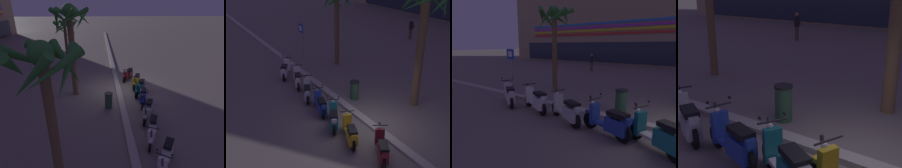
% 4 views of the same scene
% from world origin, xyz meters
% --- Properties ---
extents(ground_plane, '(200.00, 200.00, 0.00)m').
position_xyz_m(ground_plane, '(0.00, 0.00, 0.00)').
color(ground_plane, slate).
extents(curb_strip, '(60.00, 0.36, 0.12)m').
position_xyz_m(curb_strip, '(0.00, 0.03, 0.06)').
color(curb_strip, '#ADA89E').
rests_on(curb_strip, ground).
extents(scooter_white_mid_rear, '(1.60, 1.06, 1.17)m').
position_xyz_m(scooter_white_mid_rear, '(-6.85, -1.08, 0.46)').
color(scooter_white_mid_rear, black).
rests_on(scooter_white_mid_rear, ground).
extents(scooter_white_gap_after_mid, '(1.78, 0.88, 1.04)m').
position_xyz_m(scooter_white_gap_after_mid, '(-5.30, -1.00, 0.46)').
color(scooter_white_gap_after_mid, black).
rests_on(scooter_white_gap_after_mid, ground).
extents(scooter_silver_mid_front, '(1.72, 0.93, 1.04)m').
position_xyz_m(scooter_silver_mid_front, '(-3.65, -1.21, 0.45)').
color(scooter_silver_mid_front, black).
rests_on(scooter_silver_mid_front, ground).
extents(scooter_blue_lead_nearest, '(1.72, 0.74, 1.17)m').
position_xyz_m(scooter_blue_lead_nearest, '(-2.08, -1.31, 0.45)').
color(scooter_blue_lead_nearest, black).
rests_on(scooter_blue_lead_nearest, ground).
extents(scooter_teal_tail_end, '(1.63, 0.98, 1.17)m').
position_xyz_m(scooter_teal_tail_end, '(-0.73, -1.41, 0.46)').
color(scooter_teal_tail_end, black).
rests_on(scooter_teal_tail_end, ground).
extents(scooter_yellow_last_in_row, '(1.73, 0.87, 1.04)m').
position_xyz_m(scooter_yellow_last_in_row, '(0.48, -1.38, 0.45)').
color(scooter_yellow_last_in_row, black).
rests_on(scooter_yellow_last_in_row, ground).
extents(scooter_maroon_far_back, '(1.58, 1.02, 1.04)m').
position_xyz_m(scooter_maroon_far_back, '(1.89, -0.99, 0.45)').
color(scooter_maroon_far_back, black).
rests_on(scooter_maroon_far_back, ground).
extents(palm_tree_far_corner, '(2.25, 2.24, 4.81)m').
position_xyz_m(palm_tree_far_corner, '(-7.29, 2.68, 3.73)').
color(palm_tree_far_corner, brown).
rests_on(palm_tree_far_corner, ground).
extents(palm_tree_near_sign, '(2.26, 2.23, 4.44)m').
position_xyz_m(palm_tree_near_sign, '(5.78, 4.44, 3.38)').
color(palm_tree_near_sign, brown).
rests_on(palm_tree_near_sign, ground).
extents(palm_tree_by_mall_entrance, '(2.50, 2.52, 5.71)m').
position_xyz_m(palm_tree_by_mall_entrance, '(-0.52, 2.97, 4.27)').
color(palm_tree_by_mall_entrance, brown).
rests_on(palm_tree_by_mall_entrance, ground).
extents(litter_bin, '(0.48, 0.48, 0.95)m').
position_xyz_m(litter_bin, '(-2.50, 0.83, 0.48)').
color(litter_bin, '#2D5638').
rests_on(litter_bin, ground).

